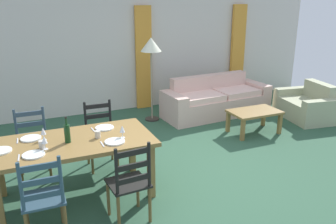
{
  "coord_description": "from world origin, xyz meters",
  "views": [
    {
      "loc": [
        -1.98,
        -3.99,
        2.39
      ],
      "look_at": [
        -0.01,
        0.56,
        0.75
      ],
      "focal_mm": 37.68,
      "sensor_mm": 36.0,
      "label": 1
    }
  ],
  "objects_px": {
    "dining_chair_far_right": "(101,135)",
    "wine_glass_near_right": "(122,129)",
    "wine_glass_far_left": "(43,132)",
    "coffee_cup_secondary": "(42,144)",
    "dining_chair_near_left": "(43,199)",
    "wine_bottle": "(67,133)",
    "coffee_table": "(254,114)",
    "standing_lamp": "(151,50)",
    "armchair_upholstered": "(308,106)",
    "dining_table": "(73,147)",
    "dining_chair_far_left": "(33,144)",
    "couch": "(215,101)",
    "dining_chair_near_right": "(130,183)",
    "wine_glass_near_left": "(44,140)",
    "coffee_cup_primary": "(98,134)"
  },
  "relations": [
    {
      "from": "wine_glass_near_right",
      "to": "wine_glass_near_left",
      "type": "bearing_deg",
      "value": 178.55
    },
    {
      "from": "wine_bottle",
      "to": "wine_glass_near_left",
      "type": "height_order",
      "value": "wine_bottle"
    },
    {
      "from": "wine_glass_near_right",
      "to": "wine_glass_far_left",
      "type": "distance_m",
      "value": 0.93
    },
    {
      "from": "dining_chair_far_right",
      "to": "wine_glass_near_right",
      "type": "distance_m",
      "value": 0.95
    },
    {
      "from": "dining_chair_near_right",
      "to": "coffee_cup_secondary",
      "type": "distance_m",
      "value": 1.1
    },
    {
      "from": "dining_table",
      "to": "coffee_table",
      "type": "bearing_deg",
      "value": 15.04
    },
    {
      "from": "wine_glass_near_left",
      "to": "armchair_upholstered",
      "type": "relative_size",
      "value": 0.13
    },
    {
      "from": "standing_lamp",
      "to": "dining_table",
      "type": "bearing_deg",
      "value": -129.41
    },
    {
      "from": "dining_chair_far_left",
      "to": "coffee_cup_primary",
      "type": "bearing_deg",
      "value": -46.85
    },
    {
      "from": "dining_chair_far_right",
      "to": "coffee_table",
      "type": "distance_m",
      "value": 2.85
    },
    {
      "from": "wine_glass_near_right",
      "to": "armchair_upholstered",
      "type": "xyz_separation_m",
      "value": [
        4.28,
        1.29,
        -0.61
      ]
    },
    {
      "from": "coffee_cup_primary",
      "to": "dining_chair_far_left",
      "type": "bearing_deg",
      "value": 133.15
    },
    {
      "from": "coffee_table",
      "to": "dining_table",
      "type": "bearing_deg",
      "value": -164.96
    },
    {
      "from": "dining_chair_near_right",
      "to": "standing_lamp",
      "type": "distance_m",
      "value": 3.5
    },
    {
      "from": "dining_chair_near_left",
      "to": "coffee_cup_primary",
      "type": "bearing_deg",
      "value": 43.39
    },
    {
      "from": "wine_glass_near_right",
      "to": "coffee_table",
      "type": "xyz_separation_m",
      "value": [
        2.76,
        1.05,
        -0.51
      ]
    },
    {
      "from": "dining_chair_near_left",
      "to": "coffee_cup_secondary",
      "type": "distance_m",
      "value": 0.71
    },
    {
      "from": "dining_chair_near_left",
      "to": "wine_bottle",
      "type": "relative_size",
      "value": 3.04
    },
    {
      "from": "dining_chair_near_left",
      "to": "couch",
      "type": "xyz_separation_m",
      "value": [
        3.65,
        2.83,
        -0.19
      ]
    },
    {
      "from": "coffee_table",
      "to": "wine_glass_far_left",
      "type": "bearing_deg",
      "value": -168.4
    },
    {
      "from": "dining_chair_far_right",
      "to": "wine_glass_near_right",
      "type": "relative_size",
      "value": 5.96
    },
    {
      "from": "wine_glass_far_left",
      "to": "coffee_cup_secondary",
      "type": "height_order",
      "value": "wine_glass_far_left"
    },
    {
      "from": "wine_glass_near_left",
      "to": "dining_table",
      "type": "bearing_deg",
      "value": 22.68
    },
    {
      "from": "coffee_cup_secondary",
      "to": "wine_bottle",
      "type": "bearing_deg",
      "value": 10.18
    },
    {
      "from": "coffee_cup_primary",
      "to": "wine_bottle",
      "type": "bearing_deg",
      "value": 179.06
    },
    {
      "from": "dining_chair_near_right",
      "to": "coffee_table",
      "type": "height_order",
      "value": "dining_chair_near_right"
    },
    {
      "from": "dining_table",
      "to": "dining_chair_near_right",
      "type": "xyz_separation_m",
      "value": [
        0.46,
        -0.76,
        -0.19
      ]
    },
    {
      "from": "wine_bottle",
      "to": "dining_table",
      "type": "bearing_deg",
      "value": 27.11
    },
    {
      "from": "coffee_table",
      "to": "wine_bottle",
      "type": "bearing_deg",
      "value": -164.75
    },
    {
      "from": "wine_glass_far_left",
      "to": "couch",
      "type": "relative_size",
      "value": 0.07
    },
    {
      "from": "wine_glass_near_left",
      "to": "wine_glass_far_left",
      "type": "relative_size",
      "value": 1.0
    },
    {
      "from": "coffee_table",
      "to": "armchair_upholstered",
      "type": "distance_m",
      "value": 1.54
    },
    {
      "from": "wine_bottle",
      "to": "standing_lamp",
      "type": "bearing_deg",
      "value": 50.12
    },
    {
      "from": "dining_chair_far_left",
      "to": "coffee_table",
      "type": "height_order",
      "value": "dining_chair_far_left"
    },
    {
      "from": "dining_chair_near_left",
      "to": "dining_chair_near_right",
      "type": "xyz_separation_m",
      "value": [
        0.88,
        -0.05,
        0.0
      ]
    },
    {
      "from": "armchair_upholstered",
      "to": "standing_lamp",
      "type": "height_order",
      "value": "standing_lamp"
    },
    {
      "from": "dining_chair_near_right",
      "to": "coffee_cup_secondary",
      "type": "height_order",
      "value": "dining_chair_near_right"
    },
    {
      "from": "wine_glass_near_left",
      "to": "armchair_upholstered",
      "type": "xyz_separation_m",
      "value": [
        5.17,
        1.27,
        -0.61
      ]
    },
    {
      "from": "dining_chair_near_left",
      "to": "wine_glass_near_right",
      "type": "xyz_separation_m",
      "value": [
        1.0,
        0.56,
        0.38
      ]
    },
    {
      "from": "coffee_table",
      "to": "standing_lamp",
      "type": "distance_m",
      "value": 2.27
    },
    {
      "from": "dining_chair_near_left",
      "to": "wine_glass_near_left",
      "type": "height_order",
      "value": "dining_chair_near_left"
    },
    {
      "from": "dining_chair_far_left",
      "to": "couch",
      "type": "relative_size",
      "value": 0.41
    },
    {
      "from": "wine_bottle",
      "to": "dining_chair_far_right",
      "type": "bearing_deg",
      "value": 53.77
    },
    {
      "from": "armchair_upholstered",
      "to": "standing_lamp",
      "type": "bearing_deg",
      "value": 158.65
    },
    {
      "from": "wine_glass_far_left",
      "to": "armchair_upholstered",
      "type": "xyz_separation_m",
      "value": [
        5.16,
        0.99,
        -0.61
      ]
    },
    {
      "from": "wine_glass_far_left",
      "to": "couch",
      "type": "xyz_separation_m",
      "value": [
        3.54,
        1.96,
        -0.57
      ]
    },
    {
      "from": "armchair_upholstered",
      "to": "dining_chair_near_right",
      "type": "bearing_deg",
      "value": -156.64
    },
    {
      "from": "wine_bottle",
      "to": "dining_chair_near_left",
      "type": "bearing_deg",
      "value": -118.16
    },
    {
      "from": "wine_glass_far_left",
      "to": "coffee_cup_secondary",
      "type": "distance_m",
      "value": 0.24
    },
    {
      "from": "armchair_upholstered",
      "to": "couch",
      "type": "bearing_deg",
      "value": 148.98
    }
  ]
}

